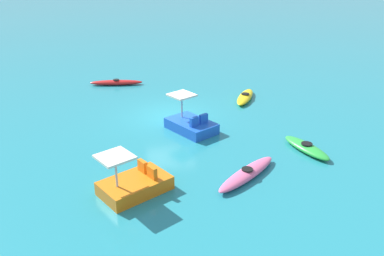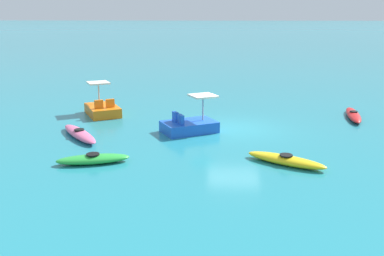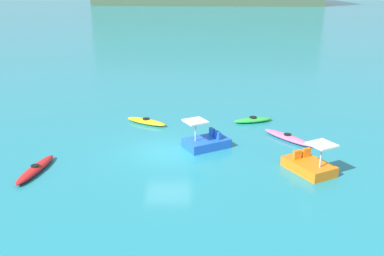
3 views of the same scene
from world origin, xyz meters
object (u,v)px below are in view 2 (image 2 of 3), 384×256
(kayak_pink, at_px, (79,134))
(pedal_boat_blue, at_px, (190,125))
(kayak_yellow, at_px, (286,160))
(pedal_boat_orange, at_px, (102,109))
(kayak_red, at_px, (353,115))
(kayak_green, at_px, (93,159))

(kayak_pink, relative_size, pedal_boat_blue, 1.13)
(kayak_yellow, bearing_deg, pedal_boat_orange, -39.81)
(pedal_boat_orange, distance_m, pedal_boat_blue, 5.81)
(kayak_yellow, distance_m, pedal_boat_orange, 11.28)
(kayak_yellow, xyz_separation_m, kayak_red, (-4.60, -7.33, -0.00))
(kayak_red, xyz_separation_m, pedal_boat_orange, (13.27, 0.10, 0.17))
(pedal_boat_orange, bearing_deg, pedal_boat_blue, 147.48)
(pedal_boat_orange, relative_size, pedal_boat_blue, 1.00)
(pedal_boat_blue, bearing_deg, kayak_pink, 13.48)
(kayak_green, distance_m, pedal_boat_blue, 5.48)
(kayak_red, height_order, kayak_green, same)
(kayak_red, height_order, pedal_boat_blue, pedal_boat_blue)
(kayak_yellow, bearing_deg, pedal_boat_blue, -47.42)
(kayak_pink, height_order, pedal_boat_orange, pedal_boat_orange)
(kayak_yellow, xyz_separation_m, kayak_green, (7.00, 0.32, 0.00))
(kayak_green, bearing_deg, kayak_pink, -64.52)
(kayak_pink, distance_m, pedal_boat_blue, 4.93)
(pedal_boat_orange, height_order, pedal_boat_blue, same)
(kayak_pink, bearing_deg, pedal_boat_orange, -88.53)
(kayak_red, distance_m, pedal_boat_orange, 13.27)
(pedal_boat_orange, bearing_deg, kayak_yellow, 140.19)
(kayak_red, distance_m, pedal_boat_blue, 8.97)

